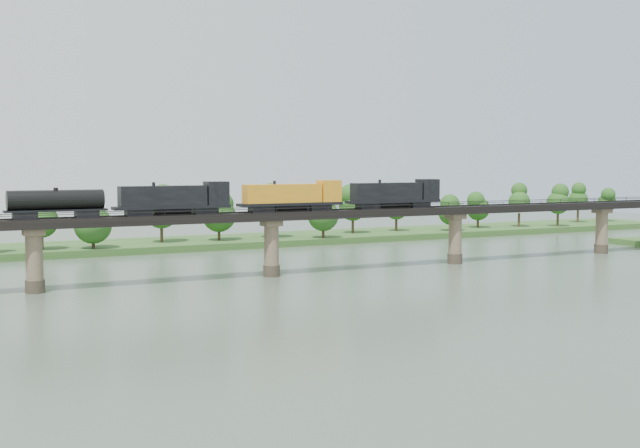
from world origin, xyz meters
name	(u,v)px	position (x,y,z in m)	size (l,w,h in m)	color
ground	(354,302)	(0.00, 0.00, 0.00)	(400.00, 400.00, 0.00)	#3D4E3D
far_bank	(180,244)	(0.00, 85.00, 0.80)	(300.00, 24.00, 1.60)	#2C5220
bridge	(271,246)	(0.00, 30.00, 5.46)	(236.00, 30.00, 11.50)	#473A2D
bridge_superstructure	(271,210)	(0.00, 30.00, 11.79)	(220.00, 4.90, 0.75)	black
far_treeline	(150,212)	(-8.21, 80.52, 8.83)	(289.06, 17.54, 13.60)	#382619
freight_train	(254,197)	(-3.31, 30.00, 14.12)	(79.57, 3.10, 5.48)	black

